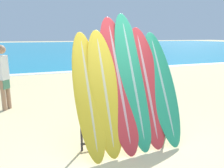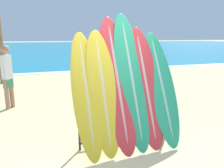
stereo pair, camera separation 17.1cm
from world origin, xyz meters
name	(u,v)px [view 1 (the left image)]	position (x,y,z in m)	size (l,w,h in m)	color
ground_plane	(129,151)	(0.00, 0.00, 0.00)	(160.00, 160.00, 0.00)	beige
ocean_water	(38,47)	(0.00, 38.28, 0.00)	(120.00, 60.00, 0.01)	teal
surfboard_rack	(127,117)	(0.09, 0.30, 0.51)	(1.77, 0.04, 0.95)	#28282D
surfboard_slot_0	(88,93)	(-0.63, 0.33, 1.04)	(0.50, 1.16, 2.07)	yellow
surfboard_slot_1	(105,90)	(-0.34, 0.32, 1.06)	(0.54, 1.08, 2.11)	yellow
surfboard_slot_2	(119,81)	(-0.04, 0.40, 1.18)	(0.60, 1.29, 2.36)	red
surfboard_slot_3	(133,78)	(0.23, 0.40, 1.22)	(0.56, 1.26, 2.44)	#289E70
surfboard_slot_4	(147,85)	(0.50, 0.34, 1.08)	(0.60, 1.10, 2.17)	red
surfboard_slot_5	(162,86)	(0.82, 0.32, 1.04)	(0.55, 1.15, 2.08)	#289E70
person_near_water	(93,58)	(1.28, 6.81, 0.98)	(0.30, 0.26, 1.79)	#A87A5B
person_mid_beach	(4,75)	(-2.22, 3.22, 0.96)	(0.28, 0.30, 1.75)	#A87A5B
person_far_left	(107,67)	(0.98, 3.96, 0.93)	(0.23, 0.28, 1.70)	beige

